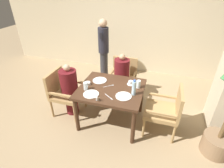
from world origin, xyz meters
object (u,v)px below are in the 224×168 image
at_px(bowl_small, 88,83).
at_px(glass_tall_mid, 86,86).
at_px(teacup_with_saucer, 131,83).
at_px(chair_far_side, 123,76).
at_px(plate_main_left, 124,96).
at_px(standing_host, 104,48).
at_px(chair_right_side, 167,109).
at_px(plate_main_right, 91,94).
at_px(water_bottle, 134,88).
at_px(chair_left_side, 64,91).
at_px(diner_in_far_chair, 122,77).
at_px(plate_dessert_center, 100,80).
at_px(diner_in_left_chair, 70,89).
at_px(glass_tall_near, 138,84).

xyz_separation_m(bowl_small, glass_tall_mid, (0.04, -0.16, 0.05)).
bearing_deg(glass_tall_mid, teacup_with_saucer, 29.28).
bearing_deg(chair_far_side, plate_main_left, -76.26).
bearing_deg(glass_tall_mid, standing_host, 99.37).
bearing_deg(standing_host, plate_main_left, -61.79).
bearing_deg(chair_right_side, plate_main_right, -166.75).
bearing_deg(chair_far_side, glass_tall_mid, -110.32).
relative_size(standing_host, water_bottle, 5.75).
xyz_separation_m(chair_left_side, plate_main_right, (0.72, -0.29, 0.25)).
xyz_separation_m(diner_in_far_chair, standing_host, (-0.69, 0.84, 0.29)).
bearing_deg(water_bottle, standing_host, 123.20).
distance_m(plate_main_right, plate_dessert_center, 0.47).
relative_size(diner_in_left_chair, standing_host, 0.68).
xyz_separation_m(bowl_small, water_bottle, (0.85, -0.07, 0.10)).
relative_size(diner_in_far_chair, glass_tall_mid, 7.75).
distance_m(chair_left_side, bowl_small, 0.60).
bearing_deg(glass_tall_mid, bowl_small, 103.63).
distance_m(diner_in_far_chair, bowl_small, 0.92).
height_order(standing_host, glass_tall_mid, standing_host).
bearing_deg(diner_in_left_chair, glass_tall_near, 6.53).
relative_size(teacup_with_saucer, bowl_small, 1.23).
bearing_deg(chair_right_side, chair_left_side, 180.00).
bearing_deg(glass_tall_mid, chair_far_side, 69.68).
bearing_deg(plate_main_right, bowl_small, 123.50).
distance_m(standing_host, glass_tall_near, 1.85).
distance_m(diner_in_left_chair, standing_host, 1.63).
height_order(standing_host, plate_dessert_center, standing_host).
bearing_deg(plate_dessert_center, chair_right_side, -8.07).
bearing_deg(bowl_small, glass_tall_near, 10.30).
relative_size(diner_in_far_chair, plate_main_right, 4.17).
xyz_separation_m(plate_dessert_center, water_bottle, (0.69, -0.27, 0.12)).
distance_m(diner_in_far_chair, water_bottle, 1.00).
height_order(bowl_small, water_bottle, water_bottle).
bearing_deg(bowl_small, chair_far_side, 64.44).
distance_m(plate_main_right, bowl_small, 0.33).
xyz_separation_m(plate_main_right, water_bottle, (0.67, 0.20, 0.12)).
height_order(water_bottle, glass_tall_mid, water_bottle).
xyz_separation_m(diner_in_far_chair, plate_main_right, (-0.26, -1.05, 0.19)).
bearing_deg(chair_right_side, standing_host, 136.17).
xyz_separation_m(diner_in_far_chair, bowl_small, (-0.44, -0.78, 0.21)).
relative_size(chair_far_side, plate_main_left, 3.42).
bearing_deg(chair_far_side, chair_left_side, -137.11).
height_order(chair_left_side, teacup_with_saucer, chair_left_side).
bearing_deg(standing_host, chair_left_side, -99.92).
relative_size(diner_in_left_chair, teacup_with_saucer, 8.31).
bearing_deg(plate_main_left, chair_right_side, 15.36).
distance_m(diner_in_far_chair, chair_right_side, 1.24).
bearing_deg(water_bottle, glass_tall_near, 80.97).
distance_m(chair_right_side, plate_main_right, 1.29).
bearing_deg(diner_in_far_chair, glass_tall_mid, -113.07).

